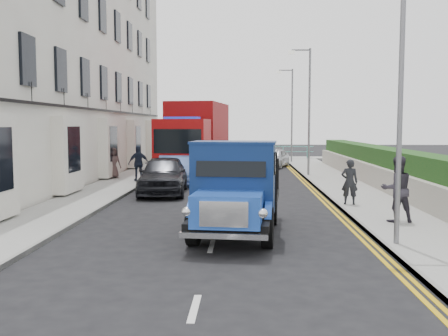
% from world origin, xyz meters
% --- Properties ---
extents(ground, '(120.00, 120.00, 0.00)m').
position_xyz_m(ground, '(0.00, 0.00, 0.00)').
color(ground, black).
rests_on(ground, ground).
extents(pavement_west, '(2.40, 38.00, 0.12)m').
position_xyz_m(pavement_west, '(-5.20, 9.00, 0.06)').
color(pavement_west, gray).
rests_on(pavement_west, ground).
extents(pavement_east, '(2.60, 38.00, 0.12)m').
position_xyz_m(pavement_east, '(5.30, 9.00, 0.06)').
color(pavement_east, gray).
rests_on(pavement_east, ground).
extents(promenade, '(30.00, 2.50, 0.12)m').
position_xyz_m(promenade, '(0.00, 29.00, 0.06)').
color(promenade, gray).
rests_on(promenade, ground).
extents(sea_plane, '(120.00, 120.00, 0.00)m').
position_xyz_m(sea_plane, '(0.00, 60.00, 0.00)').
color(sea_plane, slate).
rests_on(sea_plane, ground).
extents(terrace_west, '(6.31, 30.20, 14.25)m').
position_xyz_m(terrace_west, '(-9.47, 13.00, 7.17)').
color(terrace_west, white).
rests_on(terrace_west, ground).
extents(garden_east, '(1.45, 28.00, 1.75)m').
position_xyz_m(garden_east, '(7.21, 9.00, 0.90)').
color(garden_east, '#B2AD9E').
rests_on(garden_east, ground).
extents(seafront_railing, '(13.00, 0.08, 1.11)m').
position_xyz_m(seafront_railing, '(0.00, 28.20, 0.58)').
color(seafront_railing, '#59B2A5').
rests_on(seafront_railing, ground).
extents(lamp_near, '(1.23, 0.18, 7.00)m').
position_xyz_m(lamp_near, '(4.18, -2.00, 4.00)').
color(lamp_near, slate).
rests_on(lamp_near, ground).
extents(lamp_mid, '(1.23, 0.18, 7.00)m').
position_xyz_m(lamp_mid, '(4.18, 14.00, 4.00)').
color(lamp_mid, slate).
rests_on(lamp_mid, ground).
extents(lamp_far, '(1.23, 0.18, 7.00)m').
position_xyz_m(lamp_far, '(4.18, 24.00, 4.00)').
color(lamp_far, slate).
rests_on(lamp_far, ground).
extents(bedford_lorry, '(2.46, 5.27, 2.42)m').
position_xyz_m(bedford_lorry, '(0.52, -1.16, 1.11)').
color(bedford_lorry, black).
rests_on(bedford_lorry, ground).
extents(red_lorry, '(3.55, 8.14, 4.13)m').
position_xyz_m(red_lorry, '(-2.03, 14.85, 2.20)').
color(red_lorry, black).
rests_on(red_lorry, ground).
extents(parked_car_front, '(2.19, 4.77, 1.58)m').
position_xyz_m(parked_car_front, '(-2.60, 7.00, 0.79)').
color(parked_car_front, black).
rests_on(parked_car_front, ground).
extents(parked_car_mid, '(1.95, 4.34, 1.38)m').
position_xyz_m(parked_car_mid, '(-2.60, 10.22, 0.69)').
color(parked_car_mid, '#526CB0').
rests_on(parked_car_mid, ground).
extents(parked_car_rear, '(2.03, 4.42, 1.25)m').
position_xyz_m(parked_car_rear, '(-3.60, 12.85, 0.63)').
color(parked_car_rear, '#B1B2B7').
rests_on(parked_car_rear, ground).
extents(seafront_car_left, '(4.03, 5.47, 1.38)m').
position_xyz_m(seafront_car_left, '(-3.50, 22.11, 0.69)').
color(seafront_car_left, black).
rests_on(seafront_car_left, ground).
extents(seafront_car_right, '(2.59, 4.12, 1.31)m').
position_xyz_m(seafront_car_right, '(2.78, 20.06, 0.65)').
color(seafront_car_right, '#B8B9BD').
rests_on(seafront_car_right, ground).
extents(pedestrian_east_near, '(0.62, 0.45, 1.56)m').
position_xyz_m(pedestrian_east_near, '(4.40, 3.72, 0.90)').
color(pedestrian_east_near, black).
rests_on(pedestrian_east_near, pavement_east).
extents(pedestrian_east_far, '(1.00, 0.83, 1.87)m').
position_xyz_m(pedestrian_east_far, '(5.07, 0.61, 1.05)').
color(pedestrian_east_far, '#2F2B35').
rests_on(pedestrian_east_far, pavement_east).
extents(pedestrian_west_near, '(1.10, 0.80, 1.73)m').
position_xyz_m(pedestrian_west_near, '(-4.40, 10.57, 0.99)').
color(pedestrian_west_near, black).
rests_on(pedestrian_west_near, pavement_west).
extents(pedestrian_west_far, '(0.92, 0.85, 1.59)m').
position_xyz_m(pedestrian_west_far, '(-6.00, 11.86, 0.91)').
color(pedestrian_west_far, '#473533').
rests_on(pedestrian_west_far, pavement_west).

